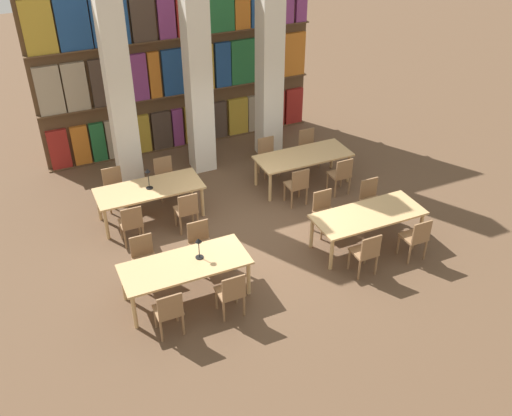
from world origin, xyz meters
TOP-DOWN VIEW (x-y plane):
  - ground_plane at (0.00, 0.00)m, footprint 40.00×40.00m
  - bookshelf_bank at (0.02, 4.33)m, footprint 6.85×0.35m
  - pillar_left at (-1.75, 2.97)m, footprint 0.52×0.52m
  - pillar_center at (0.00, 2.97)m, footprint 0.52×0.52m
  - pillar_right at (1.75, 2.97)m, footprint 0.52×0.52m
  - reading_table_0 at (-1.83, -1.28)m, footprint 2.15×0.90m
  - chair_0 at (-2.35, -2.02)m, footprint 0.42×0.40m
  - chair_1 at (-2.35, -0.55)m, footprint 0.42×0.40m
  - chair_2 at (-1.30, -2.02)m, footprint 0.42×0.40m
  - chair_3 at (-1.30, -0.55)m, footprint 0.42×0.40m
  - desk_lamp_0 at (-1.55, -1.23)m, footprint 0.14×0.14m
  - reading_table_1 at (1.81, -1.29)m, footprint 2.15×0.90m
  - chair_4 at (1.30, -2.02)m, footprint 0.42×0.40m
  - chair_5 at (1.30, -0.56)m, footprint 0.42×0.40m
  - chair_6 at (2.39, -2.02)m, footprint 0.42×0.40m
  - chair_7 at (2.39, -0.56)m, footprint 0.42×0.40m
  - reading_table_2 at (-1.71, 1.34)m, footprint 2.15×0.90m
  - chair_8 at (-2.29, 0.61)m, footprint 0.42×0.40m
  - chair_9 at (-2.29, 2.08)m, footprint 0.42×0.40m
  - chair_10 at (-1.17, 0.61)m, footprint 0.42×0.40m
  - chair_11 at (-1.17, 2.08)m, footprint 0.42×0.40m
  - desk_lamp_1 at (-1.71, 1.32)m, footprint 0.14×0.14m
  - reading_table_3 at (1.81, 1.29)m, footprint 2.15×0.90m
  - chair_12 at (1.28, 0.56)m, footprint 0.42×0.40m
  - chair_13 at (1.28, 2.03)m, footprint 0.42×0.40m
  - chair_14 at (2.36, 0.56)m, footprint 0.42×0.40m
  - chair_15 at (2.36, 2.03)m, footprint 0.42×0.40m

SIDE VIEW (x-z plane):
  - ground_plane at x=0.00m, z-range 0.00..0.00m
  - chair_0 at x=-2.35m, z-range 0.04..0.93m
  - chair_1 at x=-2.35m, z-range 0.04..0.93m
  - chair_2 at x=-1.30m, z-range 0.04..0.93m
  - chair_3 at x=-1.30m, z-range 0.04..0.93m
  - chair_4 at x=1.30m, z-range 0.04..0.93m
  - chair_5 at x=1.30m, z-range 0.04..0.93m
  - chair_6 at x=2.39m, z-range 0.04..0.93m
  - chair_7 at x=2.39m, z-range 0.04..0.93m
  - chair_8 at x=-2.29m, z-range 0.04..0.93m
  - chair_9 at x=-2.29m, z-range 0.04..0.93m
  - chair_10 at x=-1.17m, z-range 0.04..0.93m
  - chair_11 at x=-1.17m, z-range 0.04..0.93m
  - chair_12 at x=1.28m, z-range 0.04..0.93m
  - chair_13 at x=1.28m, z-range 0.04..0.93m
  - chair_14 at x=2.36m, z-range 0.04..0.93m
  - chair_15 at x=2.36m, z-range 0.04..0.93m
  - reading_table_0 at x=-1.83m, z-range 0.29..1.02m
  - reading_table_1 at x=1.81m, z-range 0.29..1.02m
  - reading_table_2 at x=-1.71m, z-range 0.29..1.02m
  - reading_table_3 at x=1.81m, z-range 0.29..1.02m
  - desk_lamp_0 at x=-1.55m, z-range 0.79..1.19m
  - desk_lamp_1 at x=-1.71m, z-range 0.80..1.25m
  - bookshelf_bank at x=0.02m, z-range -0.09..5.41m
  - pillar_left at x=-1.75m, z-range 0.00..6.00m
  - pillar_center at x=0.00m, z-range 0.00..6.00m
  - pillar_right at x=1.75m, z-range 0.00..6.00m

